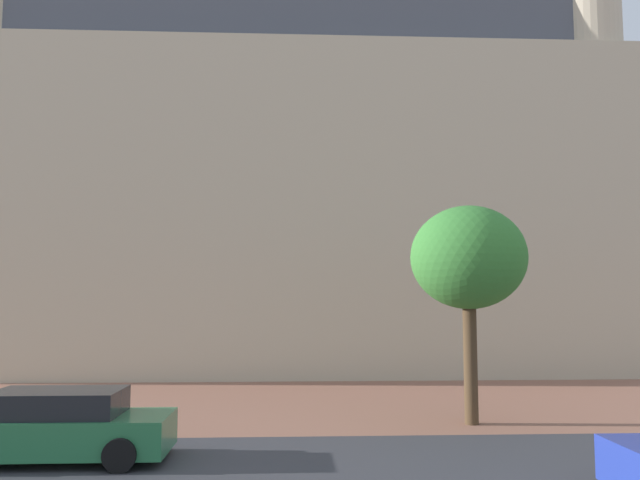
% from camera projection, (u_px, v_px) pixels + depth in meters
% --- Properties ---
extents(ground_plane, '(120.00, 120.00, 0.00)m').
position_uv_depth(ground_plane, '(334.00, 465.00, 12.43)').
color(ground_plane, '#93604C').
extents(landmark_building, '(29.60, 15.72, 28.58)m').
position_uv_depth(landmark_building, '(300.00, 193.00, 33.15)').
color(landmark_building, beige).
rests_on(landmark_building, ground_plane).
extents(car_green, '(4.55, 1.96, 1.41)m').
position_uv_depth(car_green, '(57.00, 427.00, 12.75)').
color(car_green, '#287042').
rests_on(car_green, ground_plane).
extents(tree_curb_far, '(3.07, 3.07, 5.74)m').
position_uv_depth(tree_curb_far, '(468.00, 259.00, 16.82)').
color(tree_curb_far, '#4C3823').
rests_on(tree_curb_far, ground_plane).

